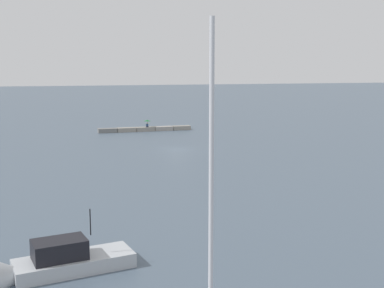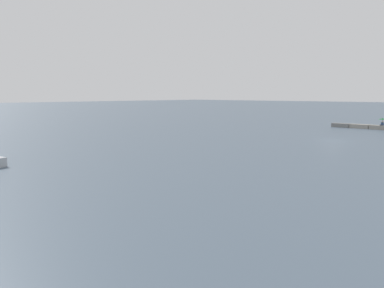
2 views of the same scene
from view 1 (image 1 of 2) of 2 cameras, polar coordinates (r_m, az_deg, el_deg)
The scene contains 5 objects.
ground_plane at distance 65.34m, azimuth -1.74°, elevation -0.62°, with size 500.00×500.00×0.00m, color #475666.
seawall_pier at distance 84.58m, azimuth -5.40°, elevation 1.72°, with size 15.87×1.47×0.71m.
person_seated_blue_left at distance 84.49m, azimuth -5.16°, elevation 2.13°, with size 0.49×0.66×0.73m.
umbrella_open_green at distance 84.42m, azimuth -5.16°, elevation 2.70°, with size 1.19×1.19×1.26m.
motorboat_grey_near at distance 27.39m, azimuth -15.86°, elevation -13.39°, with size 7.51×3.38×4.06m.
Camera 1 is at (17.33, 62.11, 10.57)m, focal length 46.43 mm.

